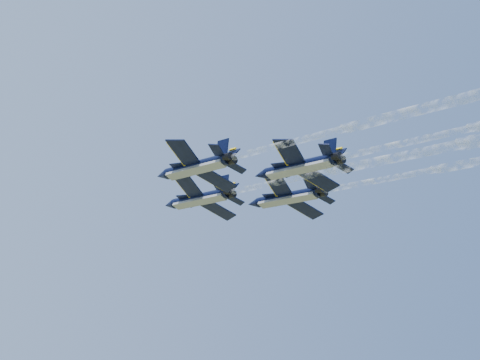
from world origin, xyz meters
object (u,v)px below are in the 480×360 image
jet_lead (199,199)px  jet_left (195,167)px  jet_slot (298,167)px  jet_right (286,198)px

jet_lead → jet_left: same height
jet_left → jet_slot: 15.34m
jet_lead → jet_slot: (5.76, -20.78, 0.00)m
jet_left → jet_right: 20.21m
jet_left → jet_lead: bearing=45.2°
jet_lead → jet_right: size_ratio=1.00×
jet_left → jet_slot: same height
jet_lead → jet_left: bearing=-134.8°
jet_lead → jet_slot: size_ratio=1.00×
jet_right → jet_left: bearing=178.9°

